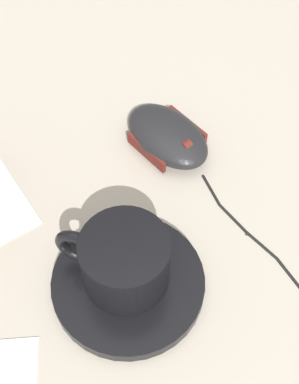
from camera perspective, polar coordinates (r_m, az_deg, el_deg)
name	(u,v)px	position (r m, az deg, el deg)	size (l,w,h in m)	color
ground_plane	(73,273)	(0.50, -8.19, -8.53)	(3.00, 3.00, 0.00)	#B2A899
saucer	(128,283)	(0.49, -2.28, -9.69)	(0.14, 0.14, 0.01)	black
coffee_cup	(123,260)	(0.46, -2.88, -7.27)	(0.08, 0.10, 0.06)	black
computer_mouse	(168,136)	(0.57, 1.94, 6.01)	(0.12, 0.10, 0.03)	black
mouse_cable	(275,296)	(0.50, 13.24, -10.75)	(0.26, 0.08, 0.00)	black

